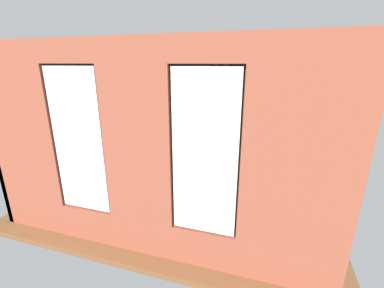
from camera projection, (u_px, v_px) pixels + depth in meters
ground_plane at (195, 180)px, 6.73m from camera, size 6.24×6.39×0.10m
brick_wall_with_windows at (139, 159)px, 3.68m from camera, size 5.64×0.30×3.22m
white_wall_right at (94, 113)px, 6.84m from camera, size 0.10×5.39×3.22m
couch_by_window at (125, 204)px, 4.86m from camera, size 1.76×0.87×0.80m
couch_left at (282, 185)px, 5.63m from camera, size 0.91×1.97×0.80m
coffee_table at (199, 167)px, 6.46m from camera, size 1.31×0.77×0.43m
cup_ceramic at (194, 161)px, 6.56m from camera, size 0.08×0.08×0.09m
candle_jar at (183, 163)px, 6.44m from camera, size 0.08×0.08×0.10m
table_plant_small at (214, 160)px, 6.42m from camera, size 0.15×0.15×0.24m
remote_silver at (202, 167)px, 6.30m from camera, size 0.18×0.09×0.02m
remote_black at (199, 165)px, 6.44m from camera, size 0.12×0.17×0.02m
media_console at (123, 153)px, 7.86m from camera, size 1.10×0.42×0.48m
tv_flatscreen at (122, 135)px, 7.68m from camera, size 1.02×0.20×0.71m
papasan_chair at (210, 142)px, 8.30m from camera, size 1.12×1.12×0.70m
potted_plant_corner_far_left at (296, 225)px, 3.83m from camera, size 0.83×0.84×1.14m
potted_plant_mid_room_small at (243, 161)px, 7.20m from camera, size 0.23×0.23×0.43m
potted_plant_between_couches at (193, 206)px, 4.47m from camera, size 0.48×0.48×0.81m
potted_plant_foreground_right at (154, 126)px, 9.06m from camera, size 0.81×0.81×1.23m
potted_plant_near_tv at (119, 150)px, 6.64m from camera, size 1.10×1.06×1.19m
potted_plant_corner_near_left at (287, 133)px, 7.80m from camera, size 1.00×0.93×1.37m
potted_plant_by_left_couch at (266, 160)px, 7.03m from camera, size 0.28×0.28×0.52m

